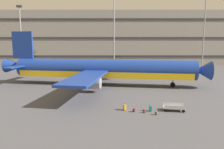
# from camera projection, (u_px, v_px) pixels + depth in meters

# --- Properties ---
(ground_plane) EXTENTS (600.00, 600.00, 0.00)m
(ground_plane) POSITION_uv_depth(u_px,v_px,m) (112.00, 85.00, 41.82)
(ground_plane) COLOR #4C4C51
(terminal_structure) EXTENTS (122.60, 20.36, 19.86)m
(terminal_structure) POSITION_uv_depth(u_px,v_px,m) (113.00, 38.00, 87.00)
(terminal_structure) COLOR gray
(terminal_structure) RESTS_ON ground_plane
(airliner) EXTENTS (40.82, 33.25, 10.54)m
(airliner) POSITION_uv_depth(u_px,v_px,m) (102.00, 70.00, 41.68)
(airliner) COLOR navy
(airliner) RESTS_ON ground_plane
(light_mast_far_left) EXTENTS (1.80, 0.50, 20.21)m
(light_mast_far_left) POSITION_uv_depth(u_px,v_px,m) (22.00, 32.00, 69.88)
(light_mast_far_left) COLOR gray
(light_mast_far_left) RESTS_ON ground_plane
(light_mast_left) EXTENTS (1.80, 0.50, 26.55)m
(light_mast_left) POSITION_uv_depth(u_px,v_px,m) (115.00, 22.00, 69.26)
(light_mast_left) COLOR gray
(light_mast_left) RESTS_ON ground_plane
(light_mast_center_left) EXTENTS (1.80, 0.50, 23.81)m
(light_mast_center_left) POSITION_uv_depth(u_px,v_px,m) (206.00, 26.00, 69.33)
(light_mast_center_left) COLOR gray
(light_mast_center_left) RESTS_ON ground_plane
(suitcase_navy) EXTENTS (0.41, 0.50, 0.87)m
(suitcase_navy) POSITION_uv_depth(u_px,v_px,m) (126.00, 107.00, 26.31)
(suitcase_navy) COLOR orange
(suitcase_navy) RESTS_ON ground_plane
(suitcase_large) EXTENTS (0.28, 0.41, 0.79)m
(suitcase_large) POSITION_uv_depth(u_px,v_px,m) (151.00, 108.00, 25.92)
(suitcase_large) COLOR #147266
(suitcase_large) RESTS_ON ground_plane
(backpack_silver) EXTENTS (0.39, 0.30, 0.48)m
(backpack_silver) POSITION_uv_depth(u_px,v_px,m) (145.00, 111.00, 25.31)
(backpack_silver) COLOR #592619
(backpack_silver) RESTS_ON ground_plane
(backpack_upright) EXTENTS (0.40, 0.43, 0.52)m
(backpack_upright) POSITION_uv_depth(u_px,v_px,m) (135.00, 110.00, 25.67)
(backpack_upright) COLOR maroon
(backpack_upright) RESTS_ON ground_plane
(backpack_scuffed) EXTENTS (0.38, 0.31, 0.52)m
(backpack_scuffed) POSITION_uv_depth(u_px,v_px,m) (157.00, 113.00, 24.59)
(backpack_scuffed) COLOR gray
(backpack_scuffed) RESTS_ON ground_plane
(baggage_cart) EXTENTS (3.36, 1.68, 0.82)m
(baggage_cart) POSITION_uv_depth(u_px,v_px,m) (175.00, 107.00, 26.05)
(baggage_cart) COLOR #B7B7BC
(baggage_cart) RESTS_ON ground_plane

